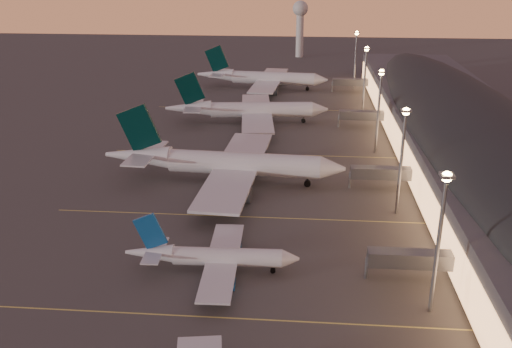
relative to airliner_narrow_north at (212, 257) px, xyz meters
The scene contains 9 objects.
ground 11.12m from the airliner_narrow_north, 70.59° to the right, with size 700.00×700.00×0.00m, color #474441.
airliner_narrow_north is the anchor object (origin of this frame).
airliner_wide_near 46.59m from the airliner_narrow_north, 95.21° to the left, with size 65.57×59.81×20.98m.
airliner_wide_mid 104.37m from the airliner_narrow_north, 91.87° to the left, with size 59.17×54.19×18.92m.
airliner_wide_far 161.30m from the airliner_narrow_north, 90.82° to the left, with size 60.25×55.10×19.27m.
terminal_building 90.56m from the airliner_narrow_north, 43.67° to the left, with size 56.35×255.00×17.46m.
light_masts 69.21m from the airliner_narrow_north, 54.26° to the left, with size 2.20×217.20×25.90m.
radar_tower 251.01m from the airliner_narrow_north, 86.90° to the left, with size 9.00×9.00×32.50m.
lane_markings 30.31m from the airliner_narrow_north, 83.25° to the left, with size 90.00×180.36×0.00m.
Camera 1 is at (12.97, -85.75, 57.80)m, focal length 40.00 mm.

